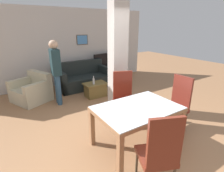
% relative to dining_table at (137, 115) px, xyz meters
% --- Properties ---
extents(ground_plane, '(18.00, 18.00, 0.00)m').
position_rel_dining_table_xyz_m(ground_plane, '(0.00, 0.00, -0.60)').
color(ground_plane, '#9D6E48').
extents(back_wall, '(7.20, 0.09, 2.70)m').
position_rel_dining_table_xyz_m(back_wall, '(0.00, 4.23, 0.75)').
color(back_wall, beige).
rests_on(back_wall, ground_plane).
extents(divider_pillar, '(0.42, 0.29, 2.70)m').
position_rel_dining_table_xyz_m(divider_pillar, '(0.60, 1.49, 0.75)').
color(divider_pillar, beige).
rests_on(divider_pillar, ground_plane).
extents(dining_table, '(1.45, 0.99, 0.76)m').
position_rel_dining_table_xyz_m(dining_table, '(0.00, 0.00, 0.00)').
color(dining_table, '#996A46').
rests_on(dining_table, ground_plane).
extents(dining_chair_far_right, '(0.60, 0.60, 1.14)m').
position_rel_dining_table_xyz_m(dining_chair_far_right, '(0.36, 0.89, -0.01)').
color(dining_chair_far_right, maroon).
rests_on(dining_chair_far_right, ground_plane).
extents(dining_chair_near_left, '(0.60, 0.60, 1.14)m').
position_rel_dining_table_xyz_m(dining_chair_near_left, '(-0.36, -0.86, -0.01)').
color(dining_chair_near_left, maroon).
rests_on(dining_chair_near_left, ground_plane).
extents(dining_chair_head_right, '(0.46, 0.46, 1.14)m').
position_rel_dining_table_xyz_m(dining_chair_head_right, '(1.10, 0.00, -0.01)').
color(dining_chair_head_right, maroon).
rests_on(dining_chair_head_right, ground_plane).
extents(sofa, '(1.78, 0.88, 0.91)m').
position_rel_dining_table_xyz_m(sofa, '(0.51, 3.51, -0.30)').
color(sofa, black).
rests_on(sofa, ground_plane).
extents(armchair, '(1.16, 1.20, 0.82)m').
position_rel_dining_table_xyz_m(armchair, '(-1.24, 3.19, -0.32)').
color(armchair, '#C2B898').
rests_on(armchair, ground_plane).
extents(coffee_table, '(0.69, 0.48, 0.43)m').
position_rel_dining_table_xyz_m(coffee_table, '(0.46, 2.49, -0.38)').
color(coffee_table, brown).
rests_on(coffee_table, ground_plane).
extents(bottle, '(0.06, 0.06, 0.25)m').
position_rel_dining_table_xyz_m(bottle, '(0.38, 2.44, -0.08)').
color(bottle, '#B2B7BC').
rests_on(bottle, coffee_table).
extents(tv_stand, '(1.16, 0.40, 0.47)m').
position_rel_dining_table_xyz_m(tv_stand, '(1.69, 3.95, -0.37)').
color(tv_stand, brown).
rests_on(tv_stand, ground_plane).
extents(tv_screen, '(1.10, 0.27, 0.59)m').
position_rel_dining_table_xyz_m(tv_screen, '(1.69, 3.95, 0.16)').
color(tv_screen, black).
rests_on(tv_screen, tv_stand).
extents(standing_person, '(0.25, 0.40, 1.76)m').
position_rel_dining_table_xyz_m(standing_person, '(-0.66, 2.58, 0.42)').
color(standing_person, '#2B4B65').
rests_on(standing_person, ground_plane).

